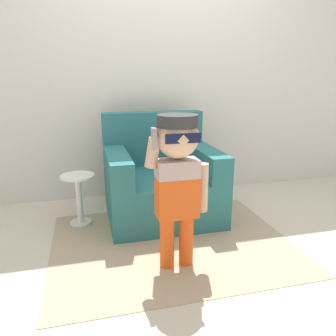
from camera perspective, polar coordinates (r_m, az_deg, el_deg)
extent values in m
plane|color=beige|center=(3.10, 2.16, -8.05)|extent=(10.00, 10.00, 0.00)
cube|color=silver|center=(3.51, -0.90, 16.53)|extent=(10.00, 0.05, 2.60)
cube|color=#286B70|center=(3.01, -1.11, -4.72)|extent=(0.97, 0.92, 0.40)
cube|color=#286B70|center=(3.24, -2.67, 5.19)|extent=(0.97, 0.17, 0.52)
cube|color=#286B70|center=(2.78, -8.71, 0.14)|extent=(0.18, 0.76, 0.23)
cube|color=#286B70|center=(2.95, 6.71, 1.15)|extent=(0.18, 0.76, 0.23)
cylinder|color=#E05119|center=(2.24, -0.18, -12.74)|extent=(0.10, 0.10, 0.36)
cylinder|color=#E05119|center=(2.27, 3.18, -12.33)|extent=(0.10, 0.10, 0.36)
cube|color=#E05119|center=(2.12, 1.57, -5.03)|extent=(0.27, 0.15, 0.27)
cube|color=#B29993|center=(2.06, 1.61, -0.06)|extent=(0.27, 0.15, 0.11)
sphere|color=tan|center=(2.02, 1.66, 5.42)|extent=(0.27, 0.27, 0.27)
cylinder|color=#2D2D2D|center=(2.00, 1.68, 8.25)|extent=(0.25, 0.25, 0.07)
cube|color=#2D2D2D|center=(2.12, 0.78, 7.94)|extent=(0.15, 0.12, 0.01)
cube|color=#0F1433|center=(1.90, 2.67, 5.18)|extent=(0.21, 0.01, 0.06)
cylinder|color=tan|center=(2.16, 5.99, -3.42)|extent=(0.08, 0.08, 0.32)
cylinder|color=tan|center=(2.00, -2.67, 2.67)|extent=(0.11, 0.08, 0.19)
cube|color=gray|center=(1.96, -2.48, 5.13)|extent=(0.02, 0.07, 0.13)
cylinder|color=white|center=(3.01, -14.91, -9.13)|extent=(0.19, 0.19, 0.02)
cylinder|color=white|center=(2.94, -15.18, -5.52)|extent=(0.05, 0.05, 0.43)
cylinder|color=white|center=(2.87, -15.50, -1.36)|extent=(0.29, 0.29, 0.02)
cube|color=tan|center=(2.61, 0.64, -12.81)|extent=(1.81, 1.42, 0.01)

